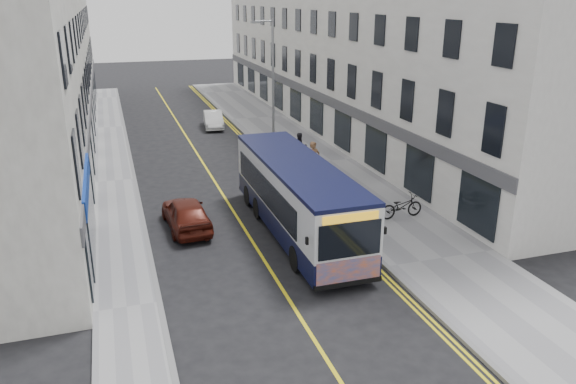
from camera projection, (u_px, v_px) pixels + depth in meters
ground at (270, 270)px, 20.00m from camera, size 140.00×140.00×0.00m
pavement_east at (316, 163)px, 32.56m from camera, size 4.50×64.00×0.12m
pavement_west at (115, 181)px, 29.32m from camera, size 2.00×64.00×0.12m
kerb_east at (279, 166)px, 31.91m from camera, size 0.18×64.00×0.13m
kerb_west at (135, 180)px, 29.60m from camera, size 0.18×64.00×0.13m
road_centre_line at (210, 174)px, 30.78m from camera, size 0.12×64.00×0.01m
road_dbl_yellow_inner at (272, 168)px, 31.80m from camera, size 0.10×64.00×0.01m
road_dbl_yellow_outer at (275, 168)px, 31.86m from camera, size 0.10×64.00×0.01m
terrace_east at (343, 36)px, 40.02m from camera, size 6.00×46.00×13.00m
terrace_west at (32, 43)px, 34.11m from camera, size 6.00×46.00×13.00m
streetlamp at (272, 85)px, 32.32m from camera, size 1.32×0.18×8.00m
city_bus at (297, 195)px, 22.53m from camera, size 2.45×10.48×3.04m
bicycle at (402, 206)px, 24.24m from camera, size 2.00×0.76×1.04m
pedestrian_near at (314, 160)px, 29.51m from camera, size 0.77×0.58×1.93m
pedestrian_far at (300, 147)px, 32.36m from camera, size 0.83×0.64×1.69m
car_white at (213, 120)px, 41.27m from camera, size 1.70×3.83×1.22m
car_maroon at (186, 213)px, 23.34m from camera, size 1.84×4.08×1.36m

